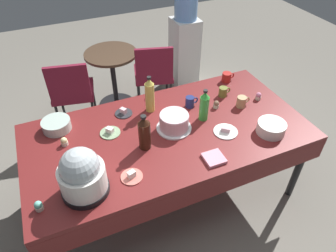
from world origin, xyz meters
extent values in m
plane|color=slate|center=(0.00, 0.00, 0.00)|extent=(9.00, 9.00, 0.00)
cube|color=maroon|center=(0.00, 0.00, 0.73)|extent=(2.20, 1.10, 0.04)
cylinder|color=black|center=(1.02, -0.47, 0.35)|extent=(0.06, 0.06, 0.71)
cylinder|color=black|center=(-1.02, 0.47, 0.35)|extent=(0.06, 0.06, 0.71)
cylinder|color=black|center=(1.02, 0.47, 0.35)|extent=(0.06, 0.06, 0.71)
cube|color=maroon|center=(0.00, -0.55, 0.62)|extent=(2.20, 0.01, 0.18)
cube|color=maroon|center=(0.00, 0.55, 0.62)|extent=(2.20, 0.01, 0.18)
cylinder|color=silver|center=(0.05, 0.01, 0.76)|extent=(0.28, 0.28, 0.01)
cylinder|color=beige|center=(0.05, 0.01, 0.82)|extent=(0.23, 0.23, 0.12)
cylinder|color=silver|center=(0.05, 0.01, 0.88)|extent=(0.22, 0.22, 0.01)
cylinder|color=black|center=(-0.71, -0.32, 0.77)|extent=(0.30, 0.30, 0.04)
cylinder|color=white|center=(-0.71, -0.32, 0.87)|extent=(0.29, 0.29, 0.16)
sphere|color=#B2BCC1|center=(-0.71, -0.32, 0.97)|extent=(0.25, 0.25, 0.25)
cylinder|color=#B2C6BC|center=(-0.79, 0.37, 0.79)|extent=(0.22, 0.22, 0.08)
cylinder|color=silver|center=(0.72, -0.33, 0.80)|extent=(0.22, 0.22, 0.09)
cylinder|color=white|center=(0.41, -0.19, 0.75)|extent=(0.19, 0.19, 0.01)
cube|color=beige|center=(0.41, -0.19, 0.78)|extent=(0.08, 0.08, 0.04)
cylinder|color=#8CA87F|center=(-0.42, 0.15, 0.75)|extent=(0.16, 0.16, 0.01)
cube|color=white|center=(-0.42, 0.15, 0.78)|extent=(0.06, 0.07, 0.04)
cylinder|color=#E07266|center=(-0.41, -0.33, 0.75)|extent=(0.15, 0.15, 0.01)
cube|color=white|center=(-0.41, -0.33, 0.78)|extent=(0.06, 0.05, 0.04)
cylinder|color=#2D2D33|center=(-0.25, 0.35, 0.75)|extent=(0.15, 0.15, 0.01)
cube|color=beige|center=(-0.25, 0.35, 0.78)|extent=(0.06, 0.06, 0.05)
cylinder|color=beige|center=(0.04, 0.48, 0.77)|extent=(0.05, 0.05, 0.03)
sphere|color=pink|center=(0.04, 0.48, 0.79)|extent=(0.05, 0.05, 0.05)
cylinder|color=beige|center=(0.90, 0.08, 0.77)|extent=(0.05, 0.05, 0.03)
sphere|color=pink|center=(0.90, 0.08, 0.79)|extent=(0.05, 0.05, 0.05)
cylinder|color=beige|center=(-0.76, 0.16, 0.77)|extent=(0.05, 0.05, 0.03)
sphere|color=beige|center=(-0.76, 0.16, 0.79)|extent=(0.05, 0.05, 0.05)
cylinder|color=beige|center=(0.50, 0.12, 0.77)|extent=(0.05, 0.05, 0.03)
sphere|color=brown|center=(0.50, 0.12, 0.79)|extent=(0.05, 0.05, 0.05)
cylinder|color=beige|center=(-1.00, -0.35, 0.77)|extent=(0.05, 0.05, 0.03)
sphere|color=#6BC6B2|center=(-1.00, -0.35, 0.79)|extent=(0.05, 0.05, 0.05)
cylinder|color=green|center=(0.32, 0.03, 0.86)|extent=(0.07, 0.07, 0.21)
cone|color=green|center=(0.32, 0.03, 0.99)|extent=(0.07, 0.07, 0.05)
cylinder|color=black|center=(0.32, 0.03, 1.02)|extent=(0.03, 0.03, 0.02)
cylinder|color=#33190F|center=(-0.22, -0.10, 0.86)|extent=(0.09, 0.09, 0.22)
cone|color=#33190F|center=(-0.22, -0.10, 1.00)|extent=(0.08, 0.08, 0.05)
cylinder|color=black|center=(-0.22, -0.10, 1.03)|extent=(0.04, 0.04, 0.02)
cylinder|color=gold|center=(-0.03, 0.31, 0.88)|extent=(0.08, 0.08, 0.26)
cone|color=gold|center=(-0.03, 0.31, 1.03)|extent=(0.07, 0.07, 0.05)
cylinder|color=black|center=(-0.03, 0.31, 1.07)|extent=(0.03, 0.03, 0.02)
cylinder|color=tan|center=(0.70, 0.05, 0.80)|extent=(0.08, 0.08, 0.09)
torus|color=tan|center=(0.75, 0.05, 0.80)|extent=(0.06, 0.01, 0.06)
cylinder|color=#B2231E|center=(0.80, 0.44, 0.79)|extent=(0.09, 0.09, 0.09)
torus|color=#B2231E|center=(0.86, 0.44, 0.80)|extent=(0.06, 0.01, 0.06)
cylinder|color=navy|center=(0.30, 0.22, 0.80)|extent=(0.07, 0.07, 0.10)
torus|color=navy|center=(0.35, 0.22, 0.80)|extent=(0.06, 0.01, 0.06)
cylinder|color=olive|center=(0.64, 0.24, 0.79)|extent=(0.07, 0.07, 0.09)
torus|color=olive|center=(0.69, 0.24, 0.80)|extent=(0.06, 0.01, 0.06)
cube|color=pink|center=(0.18, -0.41, 0.76)|extent=(0.14, 0.14, 0.02)
cube|color=maroon|center=(-0.55, 1.37, 0.42)|extent=(0.52, 0.52, 0.05)
cube|color=maroon|center=(-0.59, 1.17, 0.65)|extent=(0.42, 0.12, 0.40)
cylinder|color=black|center=(-0.33, 1.52, 0.20)|extent=(0.04, 0.04, 0.40)
cylinder|color=black|center=(-0.70, 1.59, 0.20)|extent=(0.04, 0.04, 0.40)
cylinder|color=black|center=(-0.40, 1.14, 0.20)|extent=(0.04, 0.04, 0.40)
cylinder|color=black|center=(-0.77, 1.22, 0.20)|extent=(0.04, 0.04, 0.40)
cube|color=maroon|center=(0.40, 1.37, 0.42)|extent=(0.54, 0.54, 0.05)
cube|color=maroon|center=(0.35, 1.18, 0.65)|extent=(0.41, 0.15, 0.40)
cylinder|color=black|center=(0.63, 1.50, 0.20)|extent=(0.04, 0.04, 0.40)
cylinder|color=black|center=(0.27, 1.60, 0.20)|extent=(0.04, 0.04, 0.40)
cylinder|color=black|center=(0.53, 1.13, 0.20)|extent=(0.04, 0.04, 0.40)
cylinder|color=black|center=(0.17, 1.24, 0.20)|extent=(0.04, 0.04, 0.40)
cylinder|color=#473323|center=(-0.05, 1.52, 0.70)|extent=(0.60, 0.60, 0.03)
cylinder|color=black|center=(-0.05, 1.52, 0.35)|extent=(0.06, 0.06, 0.67)
cylinder|color=black|center=(-0.05, 1.52, 0.01)|extent=(0.44, 0.44, 0.02)
cube|color=silver|center=(0.95, 1.66, 0.45)|extent=(0.32, 0.32, 0.90)
cylinder|color=#6699D8|center=(0.95, 1.66, 1.07)|extent=(0.28, 0.28, 0.34)
camera|label=1|loc=(-0.72, -1.66, 2.34)|focal=32.92mm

